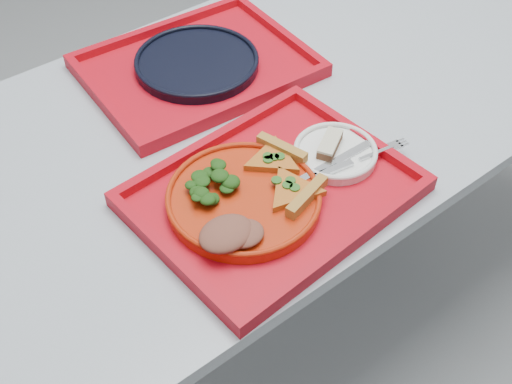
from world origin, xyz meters
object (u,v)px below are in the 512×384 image
tray_far (197,69)px  navy_plate (197,64)px  tray_main (273,195)px  dinner_plate (244,200)px  dessert_bar (330,144)px

tray_far → navy_plate: bearing=3.5°
tray_main → navy_plate: bearing=70.9°
tray_far → navy_plate: navy_plate is taller
tray_main → dinner_plate: (-0.05, 0.01, 0.02)m
tray_main → tray_far: bearing=70.9°
navy_plate → tray_main: bearing=-105.4°
tray_far → dinner_plate: 0.41m
navy_plate → dinner_plate: bearing=-113.3°
dessert_bar → tray_far: bearing=64.9°
tray_main → dessert_bar: (0.14, 0.01, 0.03)m
navy_plate → dessert_bar: bearing=-84.5°
dinner_plate → navy_plate: (0.16, 0.37, -0.00)m
dessert_bar → tray_main: bearing=154.5°
navy_plate → dessert_bar: (0.04, -0.37, 0.02)m
tray_far → dessert_bar: (0.04, -0.37, 0.03)m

